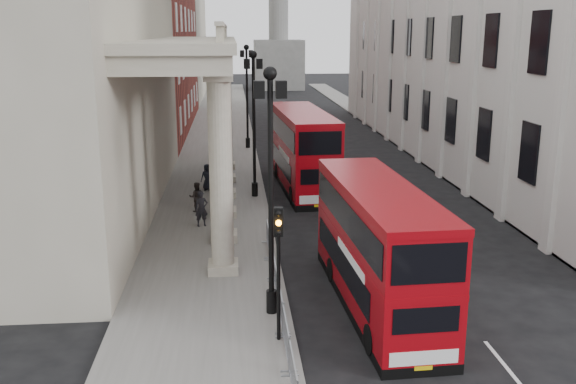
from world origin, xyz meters
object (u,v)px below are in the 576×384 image
object	(u,v)px
bus_near	(378,244)
pedestrian_a	(201,209)
lamp_post_south	(271,176)
pedestrian_b	(196,197)
pedestrian_c	(207,177)
bus_far	(303,148)
lamp_post_north	(247,89)
traffic_light	(278,249)
lamp_post_mid	(254,114)

from	to	relation	value
bus_near	pedestrian_a	bearing A→B (deg)	121.42
lamp_post_south	pedestrian_b	distance (m)	13.92
pedestrian_c	bus_far	bearing A→B (deg)	19.52
lamp_post_south	pedestrian_a	world-z (taller)	lamp_post_south
bus_far	pedestrian_b	size ratio (longest dim) A/B	6.97
bus_far	lamp_post_north	bearing A→B (deg)	99.13
lamp_post_south	bus_near	xyz separation A→B (m)	(3.77, 0.56, -2.64)
pedestrian_a	pedestrian_c	bearing A→B (deg)	73.20
pedestrian_a	lamp_post_north	bearing A→B (deg)	65.98
traffic_light	pedestrian_c	bearing A→B (deg)	98.37
bus_near	bus_far	xyz separation A→B (m)	(-0.72, 17.72, 0.22)
pedestrian_c	lamp_post_south	bearing A→B (deg)	-67.21
bus_far	pedestrian_c	size ratio (longest dim) A/B	6.97
lamp_post_south	lamp_post_north	distance (m)	32.00
bus_near	pedestrian_b	distance (m)	14.28
pedestrian_a	lamp_post_mid	bearing A→B (deg)	47.04
lamp_post_north	pedestrian_a	size ratio (longest dim) A/B	4.69
pedestrian_a	pedestrian_c	world-z (taller)	pedestrian_a
lamp_post_mid	bus_far	distance (m)	4.51
lamp_post_south	bus_near	size ratio (longest dim) A/B	0.82
pedestrian_c	traffic_light	bearing A→B (deg)	-67.83
bus_far	pedestrian_c	distance (m)	6.09
traffic_light	pedestrian_a	world-z (taller)	traffic_light
lamp_post_north	bus_far	distance (m)	14.26
bus_far	traffic_light	bearing A→B (deg)	-101.68
bus_near	pedestrian_a	distance (m)	11.83
lamp_post_south	traffic_light	xyz separation A→B (m)	(0.10, -2.02, -1.80)
lamp_post_mid	pedestrian_a	world-z (taller)	lamp_post_mid
traffic_light	bus_near	distance (m)	4.56
traffic_light	pedestrian_b	distance (m)	15.48
lamp_post_mid	lamp_post_south	bearing A→B (deg)	-90.00
lamp_post_north	traffic_light	xyz separation A→B (m)	(0.10, -34.02, -1.80)
lamp_post_mid	traffic_light	bearing A→B (deg)	-89.68
lamp_post_mid	pedestrian_c	bearing A→B (deg)	148.86
lamp_post_north	traffic_light	world-z (taller)	lamp_post_north
traffic_light	pedestrian_a	bearing A→B (deg)	103.37
lamp_post_mid	pedestrian_b	world-z (taller)	lamp_post_mid
lamp_post_south	pedestrian_c	distance (m)	18.35
lamp_post_south	lamp_post_mid	bearing A→B (deg)	90.00
lamp_post_north	bus_near	xyz separation A→B (m)	(3.77, -31.44, -2.64)
lamp_post_south	pedestrian_c	xyz separation A→B (m)	(-2.80, 17.69, -3.99)
lamp_post_north	bus_near	size ratio (longest dim) A/B	0.82
bus_near	lamp_post_mid	bearing A→B (deg)	101.02
pedestrian_a	pedestrian_b	xyz separation A→B (m)	(-0.38, 2.65, -0.09)
traffic_light	pedestrian_c	size ratio (longest dim) A/B	2.68
bus_far	pedestrian_a	bearing A→B (deg)	-129.77
lamp_post_mid	pedestrian_c	distance (m)	5.16
traffic_light	bus_near	size ratio (longest dim) A/B	0.42
bus_near	pedestrian_b	bearing A→B (deg)	116.70
bus_near	pedestrian_b	world-z (taller)	bus_near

